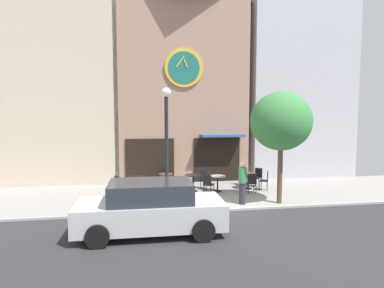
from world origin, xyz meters
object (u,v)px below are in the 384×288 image
(cafe_chair_under_awning, at_px, (208,183))
(parked_car_silver, at_px, (151,208))
(pedestrian_green, at_px, (243,182))
(cafe_chair_facing_street, at_px, (244,175))
(street_tree, at_px, (281,122))
(cafe_table_center_right, at_px, (248,177))
(cafe_chair_outer, at_px, (205,178))
(cafe_chair_by_entrance, at_px, (252,181))
(cafe_table_near_curb, at_px, (136,182))
(cafe_chair_right_end, at_px, (164,175))
(cafe_table_center_left, at_px, (218,180))
(cafe_chair_mid_row, at_px, (258,176))
(street_lamp, at_px, (167,146))
(cafe_table_center, at_px, (193,179))
(cafe_chair_corner, at_px, (119,184))
(cafe_chair_near_tree, at_px, (265,179))
(cafe_table_leftmost, at_px, (166,178))

(cafe_chair_under_awning, bearing_deg, parked_car_silver, -121.66)
(pedestrian_green, bearing_deg, cafe_chair_facing_street, 71.17)
(street_tree, bearing_deg, cafe_table_center_right, 99.04)
(cafe_chair_outer, bearing_deg, cafe_chair_by_entrance, -30.92)
(cafe_table_near_curb, height_order, cafe_chair_by_entrance, cafe_chair_by_entrance)
(cafe_chair_right_end, bearing_deg, cafe_table_center_right, -21.23)
(cafe_chair_by_entrance, xyz_separation_m, pedestrian_green, (-0.98, -1.68, 0.33))
(cafe_table_center_left, distance_m, pedestrian_green, 2.28)
(cafe_table_near_curb, bearing_deg, cafe_chair_mid_row, 4.95)
(street_lamp, relative_size, cafe_table_near_curb, 5.96)
(cafe_table_center, bearing_deg, cafe_chair_facing_street, 18.30)
(cafe_chair_by_entrance, relative_size, cafe_chair_corner, 1.00)
(cafe_chair_near_tree, relative_size, pedestrian_green, 0.54)
(cafe_table_center_right, relative_size, cafe_chair_outer, 0.86)
(street_lamp, relative_size, cafe_table_center, 5.90)
(street_lamp, height_order, parked_car_silver, street_lamp)
(cafe_table_center_right, bearing_deg, cafe_table_leftmost, 170.21)
(cafe_table_center, distance_m, cafe_chair_corner, 3.33)
(cafe_table_leftmost, xyz_separation_m, cafe_table_center, (1.20, -0.75, 0.08))
(parked_car_silver, bearing_deg, cafe_chair_near_tree, 40.95)
(cafe_table_center, distance_m, cafe_chair_outer, 0.75)
(cafe_table_leftmost, height_order, cafe_chair_near_tree, cafe_chair_near_tree)
(cafe_table_center_left, xyz_separation_m, cafe_chair_under_awning, (-0.56, -0.56, 0.00))
(cafe_table_near_curb, bearing_deg, pedestrian_green, -30.67)
(cafe_chair_right_end, relative_size, cafe_chair_under_awning, 1.00)
(cafe_table_center, relative_size, parked_car_silver, 0.18)
(cafe_chair_under_awning, height_order, cafe_chair_facing_street, same)
(cafe_chair_outer, xyz_separation_m, parked_car_silver, (-2.72, -5.46, 0.23))
(cafe_chair_right_end, bearing_deg, pedestrian_green, -55.23)
(cafe_table_leftmost, relative_size, cafe_chair_by_entrance, 0.80)
(cafe_chair_mid_row, bearing_deg, street_tree, -94.39)
(cafe_table_near_curb, xyz_separation_m, pedestrian_green, (4.14, -2.46, 0.35))
(cafe_chair_outer, height_order, cafe_chair_corner, same)
(cafe_table_leftmost, bearing_deg, pedestrian_green, -48.92)
(cafe_table_center, distance_m, cafe_table_center_right, 2.66)
(cafe_table_leftmost, height_order, cafe_table_center_left, cafe_table_center_left)
(cafe_table_center_right, distance_m, cafe_chair_outer, 2.06)
(street_lamp, distance_m, cafe_table_center_right, 4.93)
(parked_car_silver, bearing_deg, cafe_chair_by_entrance, 42.82)
(street_lamp, distance_m, cafe_chair_right_end, 4.12)
(cafe_chair_facing_street, xyz_separation_m, pedestrian_green, (-1.13, -3.32, 0.33))
(cafe_chair_under_awning, distance_m, cafe_chair_facing_street, 2.75)
(cafe_table_leftmost, bearing_deg, parked_car_silver, -98.80)
(cafe_chair_mid_row, xyz_separation_m, cafe_chair_outer, (-2.68, -0.14, 0.00))
(cafe_table_near_curb, distance_m, pedestrian_green, 4.83)
(cafe_table_center_left, height_order, cafe_chair_facing_street, cafe_chair_facing_street)
(street_tree, height_order, parked_car_silver, street_tree)
(cafe_chair_right_end, height_order, cafe_chair_mid_row, same)
(cafe_chair_under_awning, bearing_deg, pedestrian_green, -57.63)
(cafe_chair_outer, bearing_deg, cafe_chair_mid_row, 2.90)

